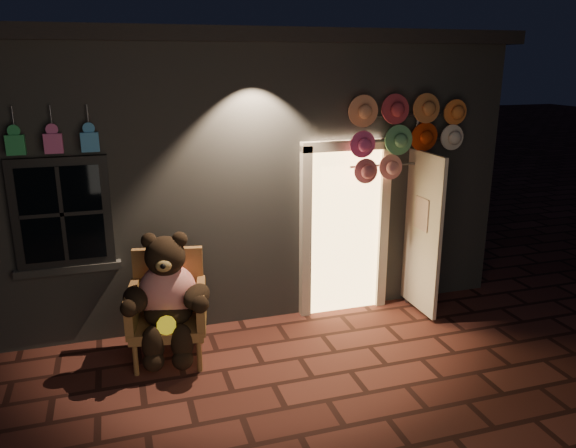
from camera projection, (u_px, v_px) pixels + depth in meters
name	position (u px, v px, depth m)	size (l,w,h in m)	color
ground	(273.00, 385.00, 5.59)	(60.00, 60.00, 0.00)	#5B2B22
shop_building	(202.00, 152.00, 8.76)	(7.30, 5.95, 3.51)	slate
wicker_armchair	(168.00, 306.00, 6.02)	(0.90, 0.84, 1.15)	#945D39
teddy_bear	(167.00, 297.00, 5.83)	(0.97, 0.83, 1.35)	red
hat_rack	(404.00, 138.00, 6.72)	(1.52, 0.22, 2.69)	#59595E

